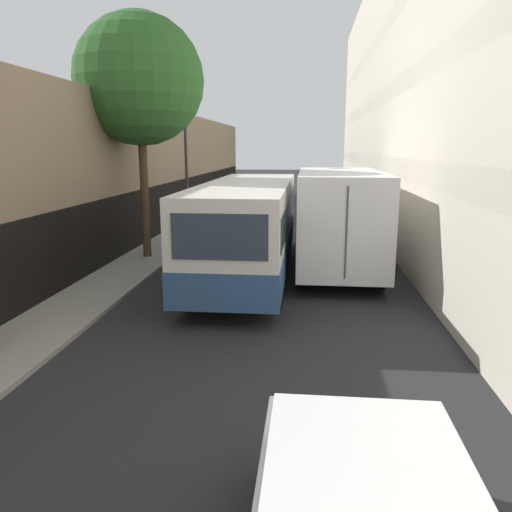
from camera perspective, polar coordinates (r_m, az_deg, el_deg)
The scene contains 9 objects.
ground_plane at distance 14.94m, azimuth 1.49°, elevation -2.46°, with size 150.00×150.00×0.00m, color #232326.
sidewalk_left at distance 15.88m, azimuth -14.64°, elevation -1.78°, with size 1.79×60.00×0.10m.
building_left_shopfront at distance 16.30m, azimuth -21.74°, elevation 6.93°, with size 2.40×60.00×5.56m.
building_right_apartment at distance 15.19m, azimuth 23.37°, elevation 20.57°, with size 2.40×60.00×12.53m.
bus at distance 14.90m, azimuth -0.93°, elevation 3.41°, with size 2.46×9.66×2.80m.
box_truck at distance 16.37m, azimuth 9.26°, elevation 4.61°, with size 2.44×8.59×3.10m.
panel_van at distance 26.82m, azimuth 1.28°, elevation 6.60°, with size 1.93×4.37×2.07m.
street_lamp at distance 20.57m, azimuth -8.13°, elevation 15.93°, with size 0.36×0.80×7.37m.
street_tree_left at distance 17.57m, azimuth -13.19°, elevation 18.95°, with size 4.20×4.20×7.95m.
Camera 1 is at (1.11, 0.60, 3.80)m, focal length 35.00 mm.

